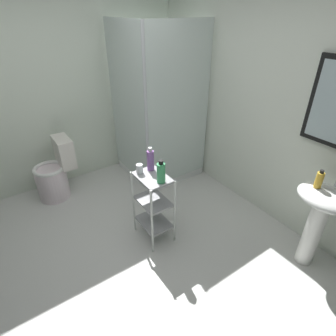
{
  "coord_description": "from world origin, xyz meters",
  "views": [
    {
      "loc": [
        1.65,
        -0.56,
        2.1
      ],
      "look_at": [
        0.04,
        0.54,
        0.94
      ],
      "focal_mm": 29.01,
      "sensor_mm": 36.0,
      "label": 1
    }
  ],
  "objects_px": {
    "hand_soap_bottle": "(319,180)",
    "rinse_cup": "(140,169)",
    "toilet": "(55,174)",
    "conditioner_bottle_purple": "(151,160)",
    "shower_stall": "(157,145)",
    "storage_cart": "(153,202)",
    "pedestal_sink": "(320,213)",
    "body_wash_bottle_green": "(161,173)"
  },
  "relations": [
    {
      "from": "pedestal_sink",
      "to": "rinse_cup",
      "type": "bearing_deg",
      "value": -138.74
    },
    {
      "from": "storage_cart",
      "to": "body_wash_bottle_green",
      "type": "xyz_separation_m",
      "value": [
        0.13,
        0.02,
        0.4
      ]
    },
    {
      "from": "hand_soap_bottle",
      "to": "toilet",
      "type": "bearing_deg",
      "value": -145.04
    },
    {
      "from": "shower_stall",
      "to": "toilet",
      "type": "xyz_separation_m",
      "value": [
        -0.28,
        -1.32,
        -0.15
      ]
    },
    {
      "from": "shower_stall",
      "to": "body_wash_bottle_green",
      "type": "bearing_deg",
      "value": -30.66
    },
    {
      "from": "hand_soap_bottle",
      "to": "conditioner_bottle_purple",
      "type": "height_order",
      "value": "conditioner_bottle_purple"
    },
    {
      "from": "toilet",
      "to": "body_wash_bottle_green",
      "type": "xyz_separation_m",
      "value": [
        1.42,
        0.64,
        0.53
      ]
    },
    {
      "from": "body_wash_bottle_green",
      "to": "rinse_cup",
      "type": "bearing_deg",
      "value": -162.13
    },
    {
      "from": "conditioner_bottle_purple",
      "to": "rinse_cup",
      "type": "xyz_separation_m",
      "value": [
        -0.01,
        -0.12,
        -0.06
      ]
    },
    {
      "from": "hand_soap_bottle",
      "to": "storage_cart",
      "type": "bearing_deg",
      "value": -135.67
    },
    {
      "from": "shower_stall",
      "to": "toilet",
      "type": "height_order",
      "value": "shower_stall"
    },
    {
      "from": "conditioner_bottle_purple",
      "to": "hand_soap_bottle",
      "type": "bearing_deg",
      "value": 39.74
    },
    {
      "from": "shower_stall",
      "to": "rinse_cup",
      "type": "relative_size",
      "value": 22.42
    },
    {
      "from": "conditioner_bottle_purple",
      "to": "storage_cart",
      "type": "bearing_deg",
      "value": -24.88
    },
    {
      "from": "hand_soap_bottle",
      "to": "rinse_cup",
      "type": "distance_m",
      "value": 1.55
    },
    {
      "from": "toilet",
      "to": "shower_stall",
      "type": "bearing_deg",
      "value": 78.11
    },
    {
      "from": "pedestal_sink",
      "to": "toilet",
      "type": "height_order",
      "value": "pedestal_sink"
    },
    {
      "from": "body_wash_bottle_green",
      "to": "conditioner_bottle_purple",
      "type": "relative_size",
      "value": 0.95
    },
    {
      "from": "storage_cart",
      "to": "hand_soap_bottle",
      "type": "distance_m",
      "value": 1.48
    },
    {
      "from": "shower_stall",
      "to": "storage_cart",
      "type": "relative_size",
      "value": 2.7
    },
    {
      "from": "pedestal_sink",
      "to": "rinse_cup",
      "type": "relative_size",
      "value": 9.08
    },
    {
      "from": "storage_cart",
      "to": "body_wash_bottle_green",
      "type": "distance_m",
      "value": 0.42
    },
    {
      "from": "storage_cart",
      "to": "hand_soap_bottle",
      "type": "bearing_deg",
      "value": 44.33
    },
    {
      "from": "pedestal_sink",
      "to": "conditioner_bottle_purple",
      "type": "bearing_deg",
      "value": -141.82
    },
    {
      "from": "toilet",
      "to": "rinse_cup",
      "type": "height_order",
      "value": "rinse_cup"
    },
    {
      "from": "pedestal_sink",
      "to": "storage_cart",
      "type": "height_order",
      "value": "pedestal_sink"
    },
    {
      "from": "toilet",
      "to": "storage_cart",
      "type": "relative_size",
      "value": 1.03
    },
    {
      "from": "storage_cart",
      "to": "conditioner_bottle_purple",
      "type": "height_order",
      "value": "conditioner_bottle_purple"
    },
    {
      "from": "toilet",
      "to": "conditioner_bottle_purple",
      "type": "distance_m",
      "value": 1.46
    },
    {
      "from": "shower_stall",
      "to": "conditioner_bottle_purple",
      "type": "relative_size",
      "value": 8.45
    },
    {
      "from": "shower_stall",
      "to": "rinse_cup",
      "type": "distance_m",
      "value": 1.22
    },
    {
      "from": "toilet",
      "to": "hand_soap_bottle",
      "type": "relative_size",
      "value": 4.66
    },
    {
      "from": "toilet",
      "to": "storage_cart",
      "type": "distance_m",
      "value": 1.44
    },
    {
      "from": "toilet",
      "to": "storage_cart",
      "type": "bearing_deg",
      "value": 25.79
    },
    {
      "from": "toilet",
      "to": "conditioner_bottle_purple",
      "type": "bearing_deg",
      "value": 29.85
    },
    {
      "from": "pedestal_sink",
      "to": "toilet",
      "type": "xyz_separation_m",
      "value": [
        -2.39,
        -1.63,
        -0.26
      ]
    },
    {
      "from": "hand_soap_bottle",
      "to": "rinse_cup",
      "type": "relative_size",
      "value": 1.83
    },
    {
      "from": "shower_stall",
      "to": "body_wash_bottle_green",
      "type": "relative_size",
      "value": 8.93
    },
    {
      "from": "toilet",
      "to": "hand_soap_bottle",
      "type": "xyz_separation_m",
      "value": [
        2.3,
        1.61,
        0.57
      ]
    },
    {
      "from": "shower_stall",
      "to": "toilet",
      "type": "distance_m",
      "value": 1.36
    },
    {
      "from": "pedestal_sink",
      "to": "conditioner_bottle_purple",
      "type": "height_order",
      "value": "conditioner_bottle_purple"
    },
    {
      "from": "storage_cart",
      "to": "conditioner_bottle_purple",
      "type": "relative_size",
      "value": 3.13
    }
  ]
}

